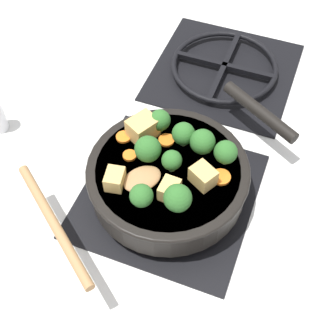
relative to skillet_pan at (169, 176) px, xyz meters
The scene contains 21 objects.
ground_plane 0.06m from the skillet_pan, 120.08° to the right, with size 2.40×2.40×0.00m, color silver.
front_burner_grate 0.05m from the skillet_pan, 120.08° to the right, with size 0.31×0.31×0.03m.
rear_burner_grate 0.36m from the skillet_pan, 90.21° to the left, with size 0.31×0.31×0.03m.
skillet_pan is the anchor object (origin of this frame).
wooden_spoon 0.15m from the skillet_pan, 126.63° to the right, with size 0.24×0.25×0.02m.
tofu_cube_center_large 0.08m from the skillet_pan, ahead, with size 0.04×0.03×0.03m, color tan.
tofu_cube_near_handle 0.10m from the skillet_pan, 144.01° to the left, with size 0.05×0.04×0.04m, color tan.
tofu_cube_east_chunk 0.07m from the skillet_pan, 68.98° to the right, with size 0.04×0.03×0.03m, color tan.
tofu_cube_west_chunk 0.10m from the skillet_pan, 137.75° to the right, with size 0.04×0.03×0.03m, color tan.
broccoli_floret_near_spoon 0.10m from the skillet_pan, 99.54° to the right, with size 0.04×0.04×0.05m.
broccoli_floret_center_top 0.11m from the skillet_pan, 27.59° to the left, with size 0.04×0.04×0.05m.
broccoli_floret_east_rim 0.08m from the skillet_pan, 85.51° to the left, with size 0.04×0.04×0.05m.
broccoli_floret_west_rim 0.09m from the skillet_pan, 50.84° to the left, with size 0.04×0.04×0.05m.
broccoli_floret_north_edge 0.07m from the skillet_pan, behind, with size 0.05×0.05×0.05m.
broccoli_floret_south_cluster 0.10m from the skillet_pan, 60.11° to the right, with size 0.05×0.05×0.05m.
broccoli_floret_mid_floret 0.10m from the skillet_pan, 121.90° to the left, with size 0.04×0.04×0.05m.
broccoli_floret_small_inner 0.05m from the skillet_pan, ahead, with size 0.04×0.04×0.04m.
carrot_slice_orange_thin 0.08m from the skillet_pan, behind, with size 0.02×0.02×0.01m, color orange.
carrot_slice_near_center 0.09m from the skillet_pan, ahead, with size 0.03×0.03×0.01m, color orange.
carrot_slice_edge_slice 0.11m from the skillet_pan, 162.03° to the left, with size 0.03×0.03×0.01m, color orange.
carrot_slice_under_broccoli 0.07m from the skillet_pan, 115.40° to the left, with size 0.03×0.03×0.01m, color orange.
Camera 1 is at (0.17, -0.44, 0.73)m, focal length 50.00 mm.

